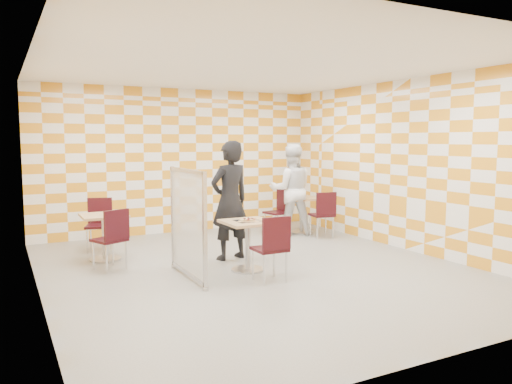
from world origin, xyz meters
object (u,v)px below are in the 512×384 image
main_table (248,237)px  chair_second_front (324,211)px  sport_bottle (291,193)px  man_dark (230,200)px  chair_second_side (280,208)px  soda_bottle (303,192)px  chair_empty_near (113,234)px  partition (188,223)px  chair_empty_far (99,220)px  empty_table (104,229)px  chair_main_front (273,244)px  second_table (302,209)px  man_white (291,190)px

main_table → chair_second_front: size_ratio=0.81×
main_table → sport_bottle: size_ratio=3.75×
sport_bottle → man_dark: bearing=-144.6°
main_table → chair_second_side: size_ratio=0.81×
chair_second_side → soda_bottle: (0.54, -0.03, 0.31)m
chair_empty_near → man_dark: size_ratio=0.48×
partition → chair_second_side: bearing=39.3°
chair_second_front → chair_empty_near: same height
chair_second_front → man_dark: (-2.36, -0.71, 0.42)m
chair_empty_far → sport_bottle: size_ratio=4.62×
empty_table → chair_main_front: (1.78, -2.38, 0.04)m
chair_main_front → chair_empty_near: 2.45m
chair_main_front → chair_empty_far: same height
chair_empty_near → partition: partition is taller
second_table → chair_second_side: chair_second_side is taller
soda_bottle → man_dark: bearing=-147.6°
sport_bottle → soda_bottle: bearing=6.0°
chair_empty_far → man_dark: 2.45m
second_table → chair_main_front: chair_main_front is taller
chair_second_front → chair_empty_near: bearing=-172.2°
man_white → sport_bottle: man_white is taller
main_table → second_table: 3.21m
second_table → soda_bottle: (0.09, 0.10, 0.34)m
chair_empty_far → man_white: bearing=-4.2°
empty_table → soda_bottle: size_ratio=3.26×
chair_empty_far → soda_bottle: (4.15, -0.12, 0.31)m
chair_second_side → soda_bottle: soda_bottle is taller
partition → man_dark: (1.00, 0.79, 0.18)m
man_white → soda_bottle: man_white is taller
empty_table → chair_empty_far: 0.77m
second_table → chair_empty_far: size_ratio=0.81×
main_table → man_dark: (0.07, 0.79, 0.46)m
chair_main_front → sport_bottle: bearing=54.6°
chair_empty_far → man_white: 3.80m
chair_empty_near → chair_empty_far: bearing=87.3°
main_table → man_dark: man_dark is taller
chair_empty_near → chair_empty_far: size_ratio=1.00×
chair_second_front → partition: (-3.36, -1.50, 0.25)m
chair_empty_far → man_dark: size_ratio=0.48×
main_table → partition: size_ratio=0.48×
empty_table → second_table: bearing=7.6°
man_white → man_dark: bearing=55.8°
chair_main_front → partition: (-0.95, 0.74, 0.25)m
empty_table → man_dark: 2.08m
chair_empty_far → chair_empty_near: bearing=-92.7°
main_table → partition: 0.98m
chair_empty_near → soda_bottle: soda_bottle is taller
sport_bottle → second_table: bearing=-18.2°
chair_second_front → man_white: 0.83m
chair_empty_far → partition: bearing=-72.2°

